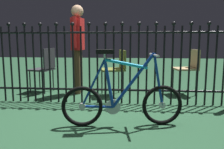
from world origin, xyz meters
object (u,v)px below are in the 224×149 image
at_px(bicycle, 122,100).
at_px(person_visitor, 78,41).
at_px(chair_tan, 189,66).
at_px(chair_charcoal, 45,66).
at_px(chair_olive, 116,67).

bearing_deg(bicycle, person_visitor, 118.31).
bearing_deg(chair_tan, person_visitor, -177.52).
xyz_separation_m(bicycle, chair_charcoal, (-1.57, 1.71, 0.20)).
relative_size(bicycle, chair_tan, 1.71).
relative_size(chair_olive, person_visitor, 0.50).
bearing_deg(chair_olive, person_visitor, 172.19).
bearing_deg(person_visitor, chair_tan, 2.48).
height_order(bicycle, person_visitor, person_visitor).
height_order(chair_charcoal, person_visitor, person_visitor).
bearing_deg(person_visitor, bicycle, -61.69).
height_order(bicycle, chair_olive, bicycle).
bearing_deg(bicycle, chair_charcoal, 132.54).
distance_m(chair_tan, chair_olive, 1.35).
relative_size(bicycle, chair_olive, 1.73).
xyz_separation_m(chair_tan, chair_olive, (-1.34, -0.19, -0.00)).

